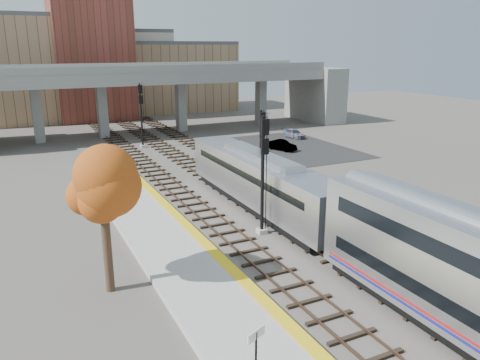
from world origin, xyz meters
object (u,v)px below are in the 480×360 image
signal_mast_mid (261,153)px  car_b (282,145)px  tree (102,193)px  signal_mast_near (263,175)px  car_c (294,133)px  signal_mast_far (141,116)px  locomotive (260,180)px  car_a (263,153)px

signal_mast_mid → car_b: size_ratio=1.90×
tree → car_b: bearing=44.5°
signal_mast_near → signal_mast_mid: size_ratio=1.12×
car_c → signal_mast_far: bearing=167.7°
tree → car_b: size_ratio=1.91×
locomotive → car_b: size_ratio=5.22×
tree → car_c: tree is taller
car_a → signal_mast_far: bearing=120.3°
locomotive → signal_mast_far: size_ratio=2.50×
locomotive → car_c: locomotive is taller
car_c → tree: bearing=-139.1°
tree → car_a: tree is taller
signal_mast_near → tree: (-10.43, -3.12, 1.20)m
signal_mast_mid → tree: 18.25m
car_b → signal_mast_far: bearing=126.7°
signal_mast_near → car_a: (10.41, 18.79, -3.36)m
car_a → car_c: (9.24, 8.34, -0.01)m
car_b → car_c: bearing=26.2°
car_c → car_a: bearing=-142.2°
tree → car_a: (20.84, 21.91, -4.57)m
car_b → locomotive: bearing=-147.1°
locomotive → signal_mast_mid: bearing=60.7°
signal_mast_far → car_c: bearing=-8.0°
signal_mast_near → signal_mast_far: signal_mast_near is taller
signal_mast_near → car_c: 33.67m
signal_mast_far → tree: size_ratio=1.09×
locomotive → car_b: bearing=54.4°
signal_mast_mid → tree: size_ratio=0.99×
signal_mast_near → signal_mast_mid: 8.80m
car_b → car_c: car_b is taller
tree → car_b: (24.62, 24.22, -4.53)m
locomotive → signal_mast_near: size_ratio=2.46×
signal_mast_near → tree: signal_mast_near is taller
signal_mast_far → tree: (-10.43, -33.00, 1.28)m
car_a → locomotive: bearing=-132.6°
car_b → car_a: bearing=-170.1°
locomotive → tree: bearing=-149.7°
signal_mast_mid → car_b: (10.08, 13.33, -2.77)m
car_a → car_b: bearing=18.5°
car_a → car_b: 4.42m
signal_mast_near → car_a: size_ratio=2.35×
locomotive → signal_mast_near: 4.99m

